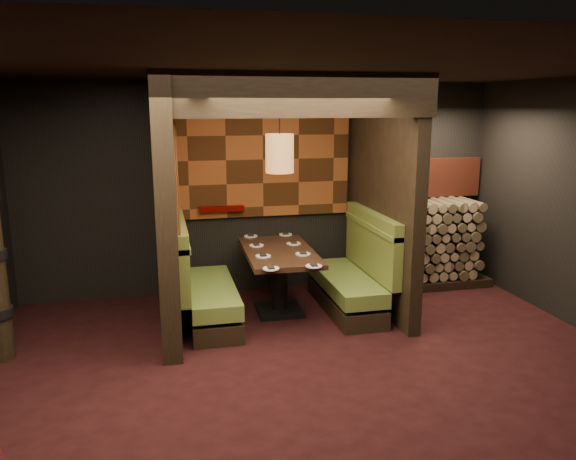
{
  "coord_description": "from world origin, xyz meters",
  "views": [
    {
      "loc": [
        -1.4,
        -4.74,
        2.54
      ],
      "look_at": [
        0.0,
        1.3,
        1.15
      ],
      "focal_mm": 35.0,
      "sensor_mm": 36.0,
      "label": 1
    }
  ],
  "objects_px": {
    "pendant_lamp": "(280,153)",
    "firewood_stack": "(428,243)",
    "booth_bench_left": "(202,289)",
    "booth_bench_right": "(354,279)",
    "dining_table": "(279,269)"
  },
  "relations": [
    {
      "from": "booth_bench_left",
      "to": "firewood_stack",
      "type": "bearing_deg",
      "value": 12.17
    },
    {
      "from": "booth_bench_left",
      "to": "booth_bench_right",
      "type": "height_order",
      "value": "same"
    },
    {
      "from": "booth_bench_left",
      "to": "dining_table",
      "type": "relative_size",
      "value": 1.04
    },
    {
      "from": "booth_bench_right",
      "to": "pendant_lamp",
      "type": "height_order",
      "value": "pendant_lamp"
    },
    {
      "from": "booth_bench_right",
      "to": "dining_table",
      "type": "height_order",
      "value": "booth_bench_right"
    },
    {
      "from": "dining_table",
      "to": "pendant_lamp",
      "type": "height_order",
      "value": "pendant_lamp"
    },
    {
      "from": "dining_table",
      "to": "pendant_lamp",
      "type": "relative_size",
      "value": 1.41
    },
    {
      "from": "pendant_lamp",
      "to": "booth_bench_left",
      "type": "bearing_deg",
      "value": -177.68
    },
    {
      "from": "booth_bench_left",
      "to": "firewood_stack",
      "type": "distance_m",
      "value": 3.33
    },
    {
      "from": "booth_bench_right",
      "to": "dining_table",
      "type": "relative_size",
      "value": 1.04
    },
    {
      "from": "booth_bench_right",
      "to": "pendant_lamp",
      "type": "xyz_separation_m",
      "value": [
        -0.94,
        0.04,
        1.58
      ]
    },
    {
      "from": "booth_bench_right",
      "to": "firewood_stack",
      "type": "bearing_deg",
      "value": 27.35
    },
    {
      "from": "booth_bench_left",
      "to": "dining_table",
      "type": "bearing_deg",
      "value": 5.32
    },
    {
      "from": "pendant_lamp",
      "to": "firewood_stack",
      "type": "bearing_deg",
      "value": 16.08
    },
    {
      "from": "booth_bench_right",
      "to": "firewood_stack",
      "type": "relative_size",
      "value": 0.92
    }
  ]
}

